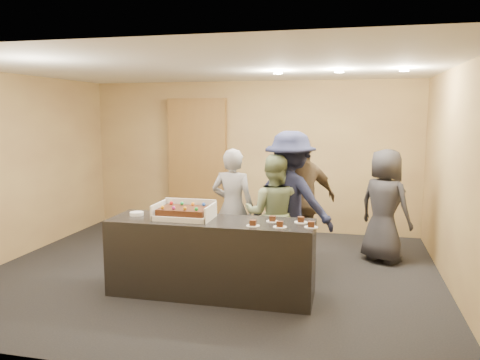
{
  "coord_description": "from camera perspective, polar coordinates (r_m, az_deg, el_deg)",
  "views": [
    {
      "loc": [
        1.78,
        -5.82,
        2.13
      ],
      "look_at": [
        0.4,
        0.0,
        1.28
      ],
      "focal_mm": 35.0,
      "sensor_mm": 36.0,
      "label": 1
    }
  ],
  "objects": [
    {
      "name": "slice_d",
      "position": [
        5.37,
        7.44,
        -4.93
      ],
      "size": [
        0.15,
        0.15,
        0.07
      ],
      "color": "white",
      "rests_on": "serving_counter"
    },
    {
      "name": "person_sage_man",
      "position": [
        6.27,
        4.07,
        -4.15
      ],
      "size": [
        0.8,
        0.63,
        1.6
      ],
      "primitive_type": "imported",
      "rotation": [
        0.0,
        0.0,
        3.17
      ],
      "color": "#8BA074",
      "rests_on": "floor"
    },
    {
      "name": "slice_b",
      "position": [
        5.38,
        3.99,
        -4.85
      ],
      "size": [
        0.15,
        0.15,
        0.07
      ],
      "color": "white",
      "rests_on": "serving_counter"
    },
    {
      "name": "storage_cabinet",
      "position": [
        8.73,
        -5.18,
        1.99
      ],
      "size": [
        1.09,
        0.15,
        2.4
      ],
      "primitive_type": "cube",
      "color": "brown",
      "rests_on": "floor"
    },
    {
      "name": "slice_a",
      "position": [
        5.17,
        1.59,
        -5.38
      ],
      "size": [
        0.15,
        0.15,
        0.07
      ],
      "color": "white",
      "rests_on": "serving_counter"
    },
    {
      "name": "cake_box",
      "position": [
        5.59,
        -6.71,
        -4.17
      ],
      "size": [
        0.67,
        0.46,
        0.2
      ],
      "color": "white",
      "rests_on": "serving_counter"
    },
    {
      "name": "person_dark_suit",
      "position": [
        7.02,
        17.21,
        -3.01
      ],
      "size": [
        0.95,
        0.9,
        1.64
      ],
      "primitive_type": "imported",
      "rotation": [
        0.0,
        0.0,
        2.5
      ],
      "color": "#28272C",
      "rests_on": "floor"
    },
    {
      "name": "room",
      "position": [
        6.14,
        -3.61,
        0.81
      ],
      "size": [
        6.04,
        6.0,
        2.7
      ],
      "color": "black",
      "rests_on": "ground"
    },
    {
      "name": "plate_stack",
      "position": [
        5.84,
        -12.47,
        -4.03
      ],
      "size": [
        0.17,
        0.17,
        0.04
      ],
      "primitive_type": "cylinder",
      "color": "white",
      "rests_on": "serving_counter"
    },
    {
      "name": "person_navy_man",
      "position": [
        6.4,
        6.13,
        -2.56
      ],
      "size": [
        1.4,
        1.1,
        1.9
      ],
      "primitive_type": "imported",
      "rotation": [
        0.0,
        0.0,
        2.77
      ],
      "color": "#191D38",
      "rests_on": "floor"
    },
    {
      "name": "ceiling_spotlights",
      "position": [
        6.35,
        12.0,
        12.84
      ],
      "size": [
        1.72,
        0.12,
        0.03
      ],
      "color": "#FFEAC6",
      "rests_on": "ceiling"
    },
    {
      "name": "serving_counter",
      "position": [
        5.59,
        -3.53,
        -9.38
      ],
      "size": [
        2.41,
        0.72,
        0.9
      ],
      "primitive_type": "cube",
      "rotation": [
        0.0,
        0.0,
        0.01
      ],
      "color": "black",
      "rests_on": "floor"
    },
    {
      "name": "sheet_cake",
      "position": [
        5.55,
        -6.81,
        -3.71
      ],
      "size": [
        0.57,
        0.39,
        0.11
      ],
      "color": "#3D200D",
      "rests_on": "cake_box"
    },
    {
      "name": "person_brown_extra",
      "position": [
        6.61,
        7.57,
        -2.55
      ],
      "size": [
        1.12,
        1.01,
        1.82
      ],
      "primitive_type": "imported",
      "rotation": [
        0.0,
        0.0,
        3.8
      ],
      "color": "brown",
      "rests_on": "floor"
    },
    {
      "name": "slice_e",
      "position": [
        5.16,
        8.68,
        -5.5
      ],
      "size": [
        0.15,
        0.15,
        0.07
      ],
      "color": "white",
      "rests_on": "serving_counter"
    },
    {
      "name": "person_server_grey",
      "position": [
        6.52,
        -0.89,
        -3.39
      ],
      "size": [
        0.62,
        0.42,
        1.66
      ],
      "primitive_type": "imported",
      "rotation": [
        0.0,
        0.0,
        3.1
      ],
      "color": "#95959A",
      "rests_on": "floor"
    },
    {
      "name": "slice_c",
      "position": [
        5.13,
        4.88,
        -5.51
      ],
      "size": [
        0.15,
        0.15,
        0.07
      ],
      "color": "white",
      "rests_on": "serving_counter"
    }
  ]
}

